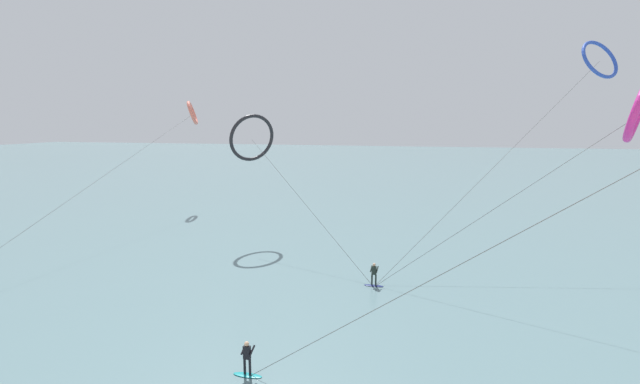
% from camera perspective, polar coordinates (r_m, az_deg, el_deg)
% --- Properties ---
extents(sea_water, '(400.00, 200.00, 0.08)m').
position_cam_1_polar(sea_water, '(110.82, 10.10, 3.06)').
color(sea_water, slate).
rests_on(sea_water, ground).
extents(surfer_teal, '(1.40, 0.61, 1.70)m').
position_cam_1_polar(surfer_teal, '(21.70, -9.52, -21.00)').
color(surfer_teal, teal).
rests_on(surfer_teal, ground).
extents(surfer_navy, '(1.40, 0.61, 1.70)m').
position_cam_1_polar(surfer_navy, '(31.74, 7.09, -10.88)').
color(surfer_navy, navy).
rests_on(surfer_navy, ground).
extents(kite_charcoal, '(15.05, 11.97, 12.43)m').
position_cam_1_polar(kite_charcoal, '(42.51, -8.90, 7.00)').
color(kite_charcoal, black).
rests_on(kite_charcoal, ground).
extents(kite_coral, '(3.16, 40.74, 14.46)m').
position_cam_1_polar(kite_coral, '(61.56, -16.43, 9.89)').
color(kite_coral, '#EA7260').
rests_on(kite_coral, ground).
extents(kite_cobalt, '(20.13, 16.34, 18.86)m').
position_cam_1_polar(kite_cobalt, '(46.75, 32.79, 14.37)').
color(kite_cobalt, '#2647B7').
rests_on(kite_cobalt, ground).
extents(kite_magenta, '(16.27, 3.60, 13.91)m').
position_cam_1_polar(kite_magenta, '(31.31, 36.10, 8.32)').
color(kite_magenta, '#CC288E').
rests_on(kite_magenta, ground).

